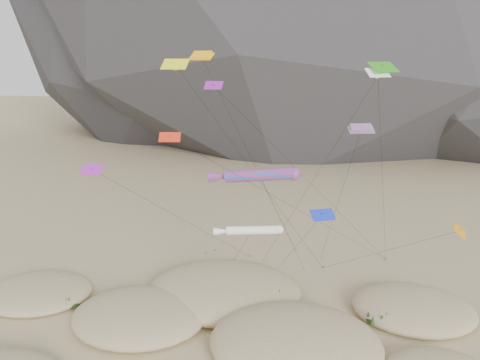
# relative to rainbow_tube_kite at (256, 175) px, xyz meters

# --- Properties ---
(dunes) EXTENTS (50.69, 36.52, 4.04)m
(dunes) POSITION_rel_rainbow_tube_kite_xyz_m (-1.17, -8.89, -12.95)
(dunes) COLOR #CCB789
(dunes) RESTS_ON ground
(dune_grass) EXTENTS (42.35, 29.20, 1.51)m
(dune_grass) POSITION_rel_rainbow_tube_kite_xyz_m (-0.11, -9.03, -12.81)
(dune_grass) COLOR black
(dune_grass) RESTS_ON ground
(kite_stakes) EXTENTS (22.98, 5.37, 0.30)m
(kite_stakes) POSITION_rel_rainbow_tube_kite_xyz_m (1.85, 10.10, -13.51)
(kite_stakes) COLOR #3F2D1E
(kite_stakes) RESTS_ON ground
(rainbow_tube_kite) EXTENTS (10.00, 8.55, 14.67)m
(rainbow_tube_kite) POSITION_rel_rainbow_tube_kite_xyz_m (0.00, 0.00, 0.00)
(rainbow_tube_kite) COLOR red
(rainbow_tube_kite) RESTS_ON ground
(white_tube_kite) EXTENTS (6.99, 10.12, 9.28)m
(white_tube_kite) POSITION_rel_rainbow_tube_kite_xyz_m (-0.33, -1.86, -5.05)
(white_tube_kite) COLOR white
(white_tube_kite) RESTS_ON ground
(orange_parafoil) EXTENTS (11.18, 11.76, 25.42)m
(orange_parafoil) POSITION_rel_rainbow_tube_kite_xyz_m (-5.78, 3.16, 10.96)
(orange_parafoil) COLOR #FFB20D
(orange_parafoil) RESTS_ON ground
(multi_parafoil) EXTENTS (3.81, 13.57, 19.08)m
(multi_parafoil) POSITION_rel_rainbow_tube_kite_xyz_m (9.53, -1.19, 4.75)
(multi_parafoil) COLOR #FF1A2E
(multi_parafoil) RESTS_ON ground
(delta_kites) EXTENTS (33.72, 19.77, 24.61)m
(delta_kites) POSITION_rel_rainbow_tube_kite_xyz_m (2.04, -2.24, 4.85)
(delta_kites) COLOR red
(delta_kites) RESTS_ON ground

